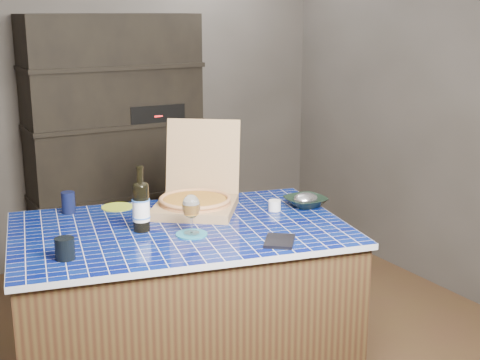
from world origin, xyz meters
TOP-DOWN VIEW (x-y plane):
  - room at (0.00, 0.00)m, footprint 3.50×3.50m
  - shelving_unit at (0.00, 1.53)m, footprint 1.20×0.41m
  - kitchen_island at (-0.30, -0.23)m, footprint 1.70×1.27m
  - pizza_box at (-0.12, -0.02)m, footprint 0.60×0.61m
  - mead_bottle at (-0.48, -0.19)m, footprint 0.08×0.08m
  - teal_trivet at (-0.31, -0.36)m, footprint 0.14×0.14m
  - wine_glass at (-0.31, -0.36)m, footprint 0.08×0.08m
  - tumbler at (-0.88, -0.37)m, footprint 0.08×0.08m
  - dvd_case at (-0.02, -0.64)m, footprint 0.20×0.21m
  - bowl at (0.40, -0.24)m, footprint 0.21×0.21m
  - foil_contents at (0.40, -0.24)m, footprint 0.13×0.11m
  - white_jar at (0.22, -0.22)m, footprint 0.06×0.06m
  - navy_cup at (-0.69, 0.25)m, footprint 0.07×0.07m
  - green_trivet at (-0.45, 0.22)m, footprint 0.16×0.16m

SIDE VIEW (x-z plane):
  - kitchen_island at x=-0.30m, z-range 0.00..0.84m
  - green_trivet at x=-0.45m, z-range 0.84..0.85m
  - teal_trivet at x=-0.31m, z-range 0.84..0.85m
  - dvd_case at x=-0.02m, z-range 0.84..0.86m
  - bowl at x=0.40m, z-range 0.84..0.89m
  - white_jar at x=0.22m, z-range 0.84..0.90m
  - foil_contents at x=0.40m, z-range 0.85..0.91m
  - tumbler at x=-0.88m, z-range 0.84..0.93m
  - navy_cup at x=-0.69m, z-range 0.84..0.95m
  - shelving_unit at x=0.00m, z-range 0.00..1.80m
  - pizza_box at x=-0.12m, z-range 0.69..1.12m
  - mead_bottle at x=-0.48m, z-range 0.81..1.12m
  - wine_glass at x=-0.31m, z-range 0.88..1.06m
  - room at x=0.00m, z-range -0.50..3.00m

